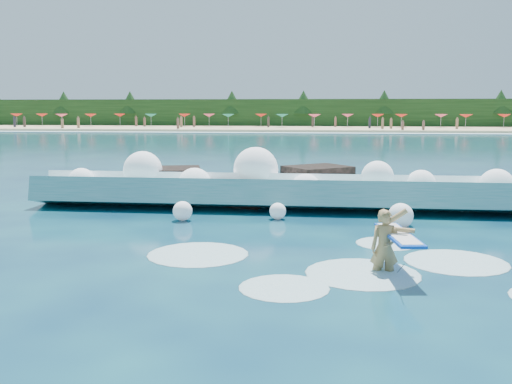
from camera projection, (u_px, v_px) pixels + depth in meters
The scene contains 11 objects.
ground at pixel (184, 253), 13.61m from camera, with size 200.00×200.00×0.00m, color #082242.
beach at pixel (305, 129), 90.18m from camera, with size 140.00×20.00×0.40m, color tan.
wet_band at pixel (302, 133), 79.40m from camera, with size 140.00×5.00×0.08m, color silver.
treeline at pixel (307, 114), 99.67m from camera, with size 140.00×4.00×5.00m, color black.
breaking_wave at pixel (279, 193), 19.78m from camera, with size 16.95×2.69×1.46m.
rock_cluster at pixel (234, 188), 21.16m from camera, with size 8.61×3.57×1.53m.
surfer_with_board at pixel (388, 245), 11.83m from camera, with size 1.00×2.84×1.63m.
wave_spray at pixel (265, 179), 19.87m from camera, with size 15.22×4.57×2.12m.
surf_foam at pixel (349, 266), 12.42m from camera, with size 9.28×5.64×0.12m.
beach_umbrellas at pixel (305, 116), 92.24m from camera, with size 112.71×6.47×0.50m.
beachgoers at pixel (440, 124), 85.58m from camera, with size 108.96×14.13×1.91m.
Camera 1 is at (3.33, -12.95, 3.42)m, focal length 40.00 mm.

